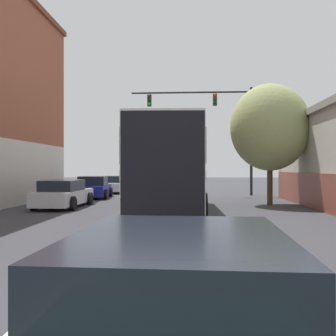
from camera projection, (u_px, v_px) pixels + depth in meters
lane_center_line at (139, 217)px, 14.78m from camera, size 0.14×44.13×0.01m
bus at (167, 164)px, 16.46m from camera, size 3.11×10.34×3.57m
hatchback_foreground at (178, 333)px, 2.82m from camera, size 2.14×4.24×1.33m
parked_car_left_near at (63, 194)px, 18.30m from camera, size 1.94×4.46×1.28m
parked_car_left_far at (94, 188)px, 24.21m from camera, size 2.21×4.04×1.35m
parked_car_left_distant at (112, 185)px, 29.43m from camera, size 2.14×4.39×1.26m
traffic_signal_gantry at (217, 118)px, 26.59m from camera, size 8.22×0.36×7.30m
street_tree_near at (270, 127)px, 19.59m from camera, size 3.94×3.55×6.05m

